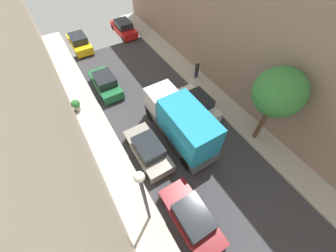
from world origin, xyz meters
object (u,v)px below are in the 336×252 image
object	(u,v)px
parked_car_left_1	(192,218)
lamp_post	(144,194)
parked_car_left_4	(79,42)
potted_plant_2	(76,105)
pedestrian	(197,69)
street_tree_1	(279,93)
parked_car_left_2	(148,150)
parked_car_right_1	(197,104)
parked_car_right_2	(124,28)
delivery_truck	(181,122)
parked_car_left_3	(105,83)

from	to	relation	value
parked_car_left_1	lamp_post	xyz separation A→B (m)	(-1.90, 1.38, 3.10)
parked_car_left_4	potted_plant_2	distance (m)	9.65
pedestrian	street_tree_1	size ratio (longest dim) A/B	0.29
parked_car_left_2	parked_car_right_1	xyz separation A→B (m)	(5.40, 1.78, 0.00)
parked_car_left_2	parked_car_right_2	bearing A→B (deg)	71.74
delivery_truck	pedestrian	distance (m)	7.14
parked_car_left_1	potted_plant_2	size ratio (longest dim) A/B	4.13
parked_car_left_2	pedestrian	xyz separation A→B (m)	(7.78, 5.13, 0.35)
parked_car_left_2	potted_plant_2	bearing A→B (deg)	113.76
parked_car_left_4	street_tree_1	world-z (taller)	street_tree_1
parked_car_right_1	delivery_truck	world-z (taller)	delivery_truck
parked_car_left_2	lamp_post	size ratio (longest dim) A/B	0.75
parked_car_left_1	parked_car_right_1	distance (m)	8.70
parked_car_left_1	parked_car_right_2	distance (m)	22.08
parked_car_left_2	lamp_post	world-z (taller)	lamp_post
parked_car_left_3	potted_plant_2	size ratio (longest dim) A/B	4.13
parked_car_left_4	potted_plant_2	size ratio (longest dim) A/B	4.13
pedestrian	delivery_truck	bearing A→B (deg)	-135.61
parked_car_left_4	pedestrian	bearing A→B (deg)	-54.25
parked_car_right_1	pedestrian	xyz separation A→B (m)	(2.38, 3.35, 0.35)
parked_car_right_1	parked_car_right_2	distance (m)	14.58
street_tree_1	potted_plant_2	size ratio (longest dim) A/B	5.76
parked_car_left_1	delivery_truck	xyz separation A→B (m)	(2.70, 5.20, 1.07)
parked_car_left_2	potted_plant_2	xyz separation A→B (m)	(-2.97, 6.75, 0.01)
parked_car_right_1	parked_car_right_2	bearing A→B (deg)	90.00
parked_car_left_1	lamp_post	world-z (taller)	lamp_post
parked_car_left_3	parked_car_right_2	distance (m)	9.92
parked_car_left_3	lamp_post	xyz separation A→B (m)	(-1.90, -11.70, 3.10)
parked_car_left_2	parked_car_right_2	distance (m)	17.23
parked_car_right_2	potted_plant_2	distance (m)	12.75
parked_car_right_1	lamp_post	xyz separation A→B (m)	(-7.30, -5.45, 3.10)
parked_car_left_3	lamp_post	size ratio (longest dim) A/B	0.75
parked_car_right_2	potted_plant_2	size ratio (longest dim) A/B	4.13
parked_car_right_1	delivery_truck	distance (m)	3.33
parked_car_left_3	potted_plant_2	xyz separation A→B (m)	(-2.97, -1.28, 0.01)
parked_car_right_2	lamp_post	size ratio (longest dim) A/B	0.75
parked_car_right_1	potted_plant_2	size ratio (longest dim) A/B	4.13
parked_car_left_2	parked_car_left_4	bearing A→B (deg)	90.00
parked_car_left_3	pedestrian	distance (m)	8.31
parked_car_left_2	street_tree_1	distance (m)	8.74
parked_car_left_2	pedestrian	distance (m)	9.32
parked_car_right_1	parked_car_left_1	bearing A→B (deg)	-128.35
parked_car_right_2	delivery_truck	bearing A→B (deg)	-99.46
parked_car_left_1	parked_car_left_3	xyz separation A→B (m)	(0.00, 13.08, 0.00)
parked_car_left_3	street_tree_1	size ratio (longest dim) A/B	0.72
street_tree_1	lamp_post	distance (m)	9.38
parked_car_left_4	parked_car_right_1	world-z (taller)	same
street_tree_1	lamp_post	xyz separation A→B (m)	(-9.31, -0.96, -0.64)
lamp_post	street_tree_1	bearing A→B (deg)	5.90
delivery_truck	parked_car_right_2	bearing A→B (deg)	80.54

